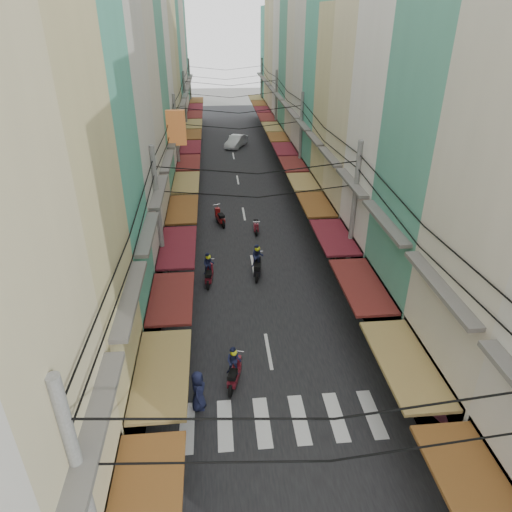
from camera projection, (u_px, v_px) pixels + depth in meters
ground at (264, 325)px, 22.35m from camera, size 160.00×160.00×0.00m
road at (239, 187)px, 39.91m from camera, size 10.00×80.00×0.02m
sidewalk_left at (164, 190)px, 39.37m from camera, size 3.00×80.00×0.06m
sidewalk_right at (312, 185)px, 40.44m from camera, size 3.00×80.00×0.06m
crosswalk at (281, 420)px, 17.07m from camera, size 7.55×2.40×0.01m
building_row_left at (126, 74)px, 31.64m from camera, size 7.80×67.67×23.70m
building_row_right at (349, 77)px, 33.01m from camera, size 7.80×68.98×22.59m
utility_poles at (242, 123)px, 32.43m from camera, size 10.20×66.13×8.20m
white_car at (236, 147)px, 51.92m from camera, size 4.94×3.54×1.62m
bicycle at (393, 311)px, 23.41m from camera, size 1.78×0.84×1.18m
moving_scooters at (235, 273)px, 25.64m from camera, size 3.68×18.12×1.99m
parked_scooters at (382, 357)px, 19.58m from camera, size 13.42×15.70×0.99m
pedestrians at (185, 310)px, 21.67m from camera, size 11.41×17.89×2.19m
market_umbrella at (458, 398)px, 15.14m from camera, size 2.38×2.38×2.51m
traffic_sign at (363, 280)px, 22.40m from camera, size 0.10×0.58×2.67m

